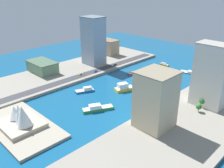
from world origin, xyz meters
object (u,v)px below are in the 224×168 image
object	(u,v)px
ferry_green_doubledeck	(97,108)
barge_flat_brown	(190,72)
hotel_broad_white	(211,76)
water_taxi_orange	(164,65)
office_block_beige	(156,100)
apartment_midrise_tan	(108,47)
opera_landmark	(20,118)
traffic_light_waterfront	(84,74)
tugboat_red	(133,73)
terminal_long_green	(42,67)
catamaran_blue	(85,90)
ferry_yellow_fast	(124,87)
sailboat_small_white	(175,81)
hatchback_blue	(96,71)
taxi_yellow_cab	(81,74)
suv_black	(115,65)
tower_tall_glass	(93,41)
yacht_sleek_gray	(163,71)

from	to	relation	value
ferry_green_doubledeck	barge_flat_brown	bearing A→B (deg)	-94.68
hotel_broad_white	water_taxi_orange	bearing A→B (deg)	-38.31
water_taxi_orange	office_block_beige	xyz separation A→B (m)	(-78.89, 132.81, 23.15)
apartment_midrise_tan	opera_landmark	world-z (taller)	apartment_midrise_tan
traffic_light_waterfront	office_block_beige	bearing A→B (deg)	167.26
tugboat_red	terminal_long_green	distance (m)	108.38
terminal_long_green	water_taxi_orange	bearing A→B (deg)	-123.04
opera_landmark	apartment_midrise_tan	bearing A→B (deg)	-62.93
tugboat_red	office_block_beige	size ratio (longest dim) A/B	0.30
catamaran_blue	apartment_midrise_tan	size ratio (longest dim) A/B	0.68
ferry_yellow_fast	hotel_broad_white	size ratio (longest dim) A/B	0.41
sailboat_small_white	traffic_light_waterfront	distance (m)	101.84
hatchback_blue	opera_landmark	world-z (taller)	opera_landmark
apartment_midrise_tan	opera_landmark	distance (m)	206.14
taxi_yellow_cab	traffic_light_waterfront	bearing A→B (deg)	170.02
sailboat_small_white	suv_black	distance (m)	82.86
ferry_yellow_fast	office_block_beige	size ratio (longest dim) A/B	0.52
apartment_midrise_tan	tower_tall_glass	bearing A→B (deg)	113.64
traffic_light_waterfront	hatchback_blue	bearing A→B (deg)	-80.29
terminal_long_green	hotel_broad_white	bearing A→B (deg)	-161.81
water_taxi_orange	tugboat_red	bearing A→B (deg)	82.27
barge_flat_brown	hotel_broad_white	size ratio (longest dim) A/B	0.46
tower_tall_glass	hatchback_blue	xyz separation A→B (m)	(-27.08, 21.03, -29.35)
sailboat_small_white	hatchback_blue	world-z (taller)	sailboat_small_white
tower_tall_glass	traffic_light_waterfront	size ratio (longest dim) A/B	9.32
office_block_beige	traffic_light_waterfront	size ratio (longest dim) A/B	6.65
ferry_green_doubledeck	suv_black	size ratio (longest dim) A/B	5.70
tugboat_red	hatchback_blue	world-z (taller)	hatchback_blue
sailboat_small_white	apartment_midrise_tan	bearing A→B (deg)	-9.18
hatchback_blue	opera_landmark	distance (m)	125.99
water_taxi_orange	terminal_long_green	distance (m)	156.27
catamaran_blue	tower_tall_glass	bearing A→B (deg)	-47.34
taxi_yellow_cab	opera_landmark	world-z (taller)	opera_landmark
sailboat_small_white	suv_black	xyz separation A→B (m)	(82.04, 11.26, 2.74)
yacht_sleek_gray	opera_landmark	size ratio (longest dim) A/B	0.54
hotel_broad_white	traffic_light_waterfront	world-z (taller)	hotel_broad_white
barge_flat_brown	suv_black	size ratio (longest dim) A/B	5.15
apartment_midrise_tan	taxi_yellow_cab	xyz separation A→B (m)	(-41.89, 85.42, -9.80)
tugboat_red	ferry_yellow_fast	bearing A→B (deg)	119.23
yacht_sleek_gray	office_block_beige	world-z (taller)	office_block_beige
ferry_yellow_fast	yacht_sleek_gray	world-z (taller)	ferry_yellow_fast
barge_flat_brown	tower_tall_glass	size ratio (longest dim) A/B	0.42
ferry_yellow_fast	sailboat_small_white	world-z (taller)	sailboat_small_white
ferry_green_doubledeck	hatchback_blue	size ratio (longest dim) A/B	6.03
ferry_yellow_fast	barge_flat_brown	world-z (taller)	ferry_yellow_fast
catamaran_blue	terminal_long_green	bearing A→B (deg)	3.06
barge_flat_brown	tugboat_red	xyz separation A→B (m)	(46.58, 53.22, 0.33)
ferry_green_doubledeck	ferry_yellow_fast	distance (m)	48.98
tugboat_red	office_block_beige	distance (m)	118.22
hotel_broad_white	apartment_midrise_tan	world-z (taller)	hotel_broad_white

